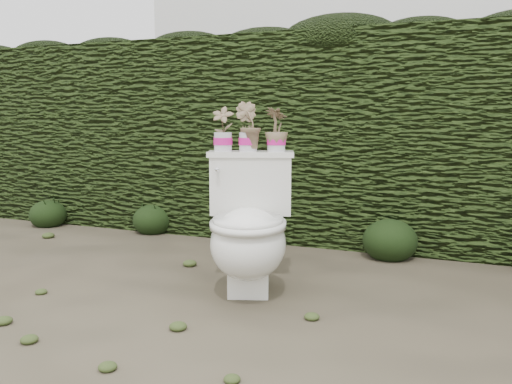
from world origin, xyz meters
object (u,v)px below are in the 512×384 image
at_px(potted_plant_left, 223,130).
at_px(potted_plant_center, 248,128).
at_px(potted_plant_right, 276,131).
at_px(toilet, 249,230).

distance_m(potted_plant_left, potted_plant_center, 0.15).
bearing_deg(potted_plant_left, potted_plant_right, 9.91).
height_order(potted_plant_left, potted_plant_right, potted_plant_left).
xyz_separation_m(potted_plant_left, potted_plant_right, (0.29, 0.11, -0.00)).
distance_m(toilet, potted_plant_center, 0.61).
height_order(toilet, potted_plant_right, potted_plant_right).
bearing_deg(potted_plant_right, potted_plant_center, 37.60).
height_order(toilet, potted_plant_center, potted_plant_center).
bearing_deg(potted_plant_center, toilet, 117.14).
xyz_separation_m(toilet, potted_plant_left, (-0.24, 0.17, 0.54)).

